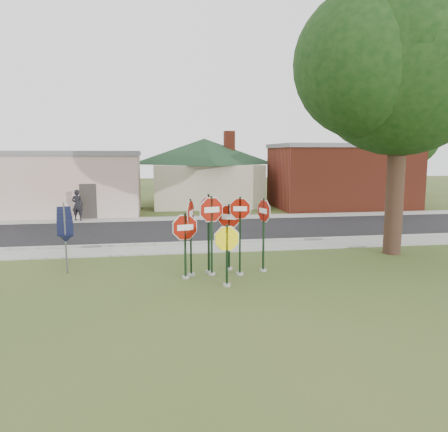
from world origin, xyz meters
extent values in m
plane|color=#314B1C|center=(0.00, 0.00, 0.00)|extent=(120.00, 120.00, 0.00)
cube|color=gray|center=(0.00, 5.50, 0.03)|extent=(60.00, 1.60, 0.06)
cube|color=black|center=(0.00, 10.00, 0.02)|extent=(60.00, 7.00, 0.04)
cube|color=gray|center=(0.00, 14.30, 0.03)|extent=(60.00, 1.60, 0.06)
cube|color=gray|center=(0.00, 6.50, 0.07)|extent=(60.00, 0.20, 0.14)
cylinder|color=gray|center=(-0.17, 1.50, 0.04)|extent=(0.24, 0.24, 0.08)
cube|color=black|center=(-0.17, 1.50, 1.33)|extent=(0.07, 0.06, 2.67)
cylinder|color=white|center=(-0.17, 1.50, 2.21)|extent=(1.11, 0.34, 1.15)
cylinder|color=maroon|center=(-0.17, 1.50, 2.21)|extent=(1.03, 0.32, 1.07)
cube|color=white|center=(-0.17, 1.50, 2.21)|extent=(0.51, 0.16, 0.18)
cylinder|color=gray|center=(0.12, 0.20, 0.04)|extent=(0.24, 0.24, 0.08)
cube|color=black|center=(0.12, 0.20, 0.96)|extent=(0.06, 0.06, 1.92)
cylinder|color=white|center=(0.12, 0.20, 1.48)|extent=(1.09, 0.12, 1.09)
cylinder|color=yellow|center=(0.12, 0.20, 1.48)|extent=(1.01, 0.12, 1.01)
cylinder|color=gray|center=(-1.07, 1.24, 0.04)|extent=(0.24, 0.24, 0.08)
cube|color=black|center=(-1.07, 1.24, 1.07)|extent=(0.07, 0.06, 2.15)
cylinder|color=white|center=(-1.07, 1.24, 1.69)|extent=(1.13, 0.32, 1.17)
cylinder|color=maroon|center=(-1.07, 1.24, 1.69)|extent=(1.05, 0.31, 1.08)
cube|color=white|center=(-1.07, 1.24, 1.69)|extent=(0.52, 0.15, 0.19)
cylinder|color=gray|center=(0.76, 1.37, 0.04)|extent=(0.24, 0.24, 0.08)
cube|color=black|center=(0.76, 1.37, 1.32)|extent=(0.07, 0.06, 2.64)
cylinder|color=white|center=(0.76, 1.37, 2.24)|extent=(0.96, 0.22, 0.98)
cylinder|color=maroon|center=(0.76, 1.37, 2.24)|extent=(0.89, 0.21, 0.90)
cube|color=white|center=(0.76, 1.37, 2.24)|extent=(0.44, 0.11, 0.16)
cylinder|color=gray|center=(0.51, 2.07, 0.04)|extent=(0.24, 0.24, 0.08)
cube|color=black|center=(0.51, 2.07, 1.16)|extent=(0.08, 0.07, 2.33)
cylinder|color=white|center=(0.51, 2.07, 1.88)|extent=(1.03, 0.48, 1.13)
cylinder|color=maroon|center=(0.51, 2.07, 1.88)|extent=(0.96, 0.45, 1.04)
cube|color=white|center=(0.51, 2.07, 1.88)|extent=(0.48, 0.22, 0.18)
cylinder|color=gray|center=(-0.24, 1.76, 0.04)|extent=(0.24, 0.24, 0.08)
cube|color=black|center=(-0.24, 1.76, 1.35)|extent=(0.08, 0.07, 2.70)
cylinder|color=white|center=(-0.24, 1.76, 2.27)|extent=(0.89, 0.60, 1.06)
cylinder|color=maroon|center=(-0.24, 1.76, 2.27)|extent=(0.82, 0.56, 0.98)
cube|color=white|center=(-0.24, 1.76, 2.27)|extent=(0.41, 0.28, 0.17)
cylinder|color=gray|center=(1.64, 1.67, 0.04)|extent=(0.24, 0.24, 0.08)
cube|color=black|center=(1.64, 1.67, 1.27)|extent=(0.07, 0.07, 2.54)
cylinder|color=white|center=(1.64, 1.67, 2.11)|extent=(0.32, 1.02, 1.06)
cylinder|color=maroon|center=(1.64, 1.67, 2.11)|extent=(0.31, 0.95, 0.99)
cube|color=white|center=(1.64, 1.67, 2.11)|extent=(0.15, 0.47, 0.17)
cylinder|color=gray|center=(-0.86, 1.51, 0.04)|extent=(0.24, 0.24, 0.08)
cube|color=black|center=(-0.86, 1.51, 1.29)|extent=(0.07, 0.07, 2.57)
cylinder|color=white|center=(-0.86, 1.51, 2.11)|extent=(0.37, 1.12, 1.17)
cylinder|color=maroon|center=(-0.86, 1.51, 2.11)|extent=(0.34, 1.04, 1.08)
cube|color=white|center=(-0.86, 1.51, 2.11)|extent=(0.17, 0.52, 0.19)
cube|color=#59595E|center=(-5.00, 2.50, 1.00)|extent=(0.05, 0.05, 2.00)
cube|color=black|center=(-5.00, 2.50, 1.55)|extent=(0.55, 0.13, 0.55)
cone|color=black|center=(-5.00, 2.50, 1.20)|extent=(0.65, 0.65, 0.25)
cube|color=#59595E|center=(-5.20, 3.50, 1.00)|extent=(0.05, 0.05, 2.00)
cube|color=black|center=(-5.20, 3.50, 1.55)|extent=(0.55, 0.09, 0.55)
cone|color=black|center=(-5.20, 3.50, 1.20)|extent=(0.62, 0.62, 0.25)
cube|color=#59595E|center=(-5.40, 4.50, 1.00)|extent=(0.05, 0.05, 2.00)
cube|color=black|center=(-5.40, 4.50, 1.55)|extent=(0.55, 0.05, 0.55)
cone|color=black|center=(-5.40, 4.50, 1.20)|extent=(0.58, 0.58, 0.25)
cube|color=#59595E|center=(-5.60, 5.50, 1.00)|extent=(0.05, 0.05, 2.00)
cube|color=black|center=(-5.60, 5.50, 1.55)|extent=(0.55, 0.05, 0.55)
cone|color=black|center=(-5.60, 5.50, 1.20)|extent=(0.58, 0.58, 0.25)
cube|color=#59595E|center=(-5.80, 6.50, 1.00)|extent=(0.05, 0.05, 2.00)
cube|color=black|center=(-5.80, 6.50, 1.55)|extent=(0.55, 0.09, 0.55)
cone|color=black|center=(-5.80, 6.50, 1.20)|extent=(0.62, 0.62, 0.25)
cube|color=beige|center=(-9.00, 18.00, 2.00)|extent=(12.00, 6.00, 4.00)
cube|color=slate|center=(-9.00, 18.00, 4.05)|extent=(12.20, 6.20, 0.30)
cube|color=#332D28|center=(-6.00, 15.02, 1.10)|extent=(1.00, 0.10, 2.20)
cube|color=#B6AF91|center=(2.00, 22.00, 1.60)|extent=(8.00, 8.00, 3.20)
pyramid|color=black|center=(2.00, 22.00, 5.20)|extent=(11.60, 11.60, 2.00)
cube|color=maroon|center=(4.00, 22.00, 5.00)|extent=(0.80, 0.80, 1.60)
cube|color=maroon|center=(12.00, 18.50, 2.25)|extent=(10.00, 6.00, 4.50)
cube|color=slate|center=(12.00, 18.50, 4.60)|extent=(10.20, 6.20, 0.30)
cube|color=white|center=(10.00, 15.55, 2.60)|extent=(2.00, 0.08, 0.90)
cylinder|color=#301E15|center=(7.50, 3.50, 2.96)|extent=(0.70, 0.70, 5.93)
sphere|color=black|center=(7.50, 3.50, 7.62)|extent=(7.36, 7.36, 7.36)
cylinder|color=#301E15|center=(22.00, 26.00, 2.00)|extent=(0.50, 0.50, 4.00)
sphere|color=black|center=(22.00, 26.00, 5.60)|extent=(5.60, 5.60, 5.60)
imported|color=black|center=(-6.54, 14.33, 0.99)|extent=(0.76, 0.59, 1.86)
camera|label=1|loc=(-2.05, -12.58, 4.04)|focal=35.00mm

